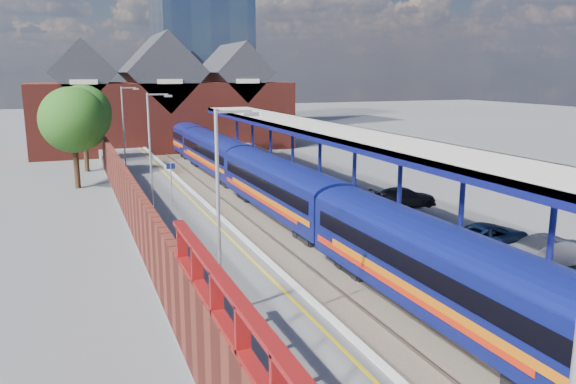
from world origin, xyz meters
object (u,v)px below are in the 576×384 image
lamp_post_c (152,144)px  parked_car_blue (488,236)px  lamp_post_d (125,123)px  train (244,166)px  parked_car_silver (556,251)px  lamp_post_b (222,201)px  platform_sign (171,176)px  parked_car_dark (404,197)px

lamp_post_c → parked_car_blue: bearing=-44.9°
lamp_post_c → lamp_post_d: size_ratio=1.00×
lamp_post_c → parked_car_blue: size_ratio=1.57×
train → parked_car_silver: size_ratio=16.77×
lamp_post_c → lamp_post_b: bearing=-90.0°
lamp_post_b → parked_car_silver: bearing=-1.6°
platform_sign → parked_car_dark: (13.05, -6.80, -1.08)m
train → parked_car_silver: train is taller
lamp_post_b → lamp_post_d: (0.00, 32.00, 0.00)m
lamp_post_b → parked_car_blue: lamp_post_b is taller
parked_car_dark → parked_car_blue: parked_car_blue is taller
platform_sign → lamp_post_d: bearing=95.6°
train → platform_sign: size_ratio=26.37×
lamp_post_c → parked_car_dark: size_ratio=1.66×
train → lamp_post_c: size_ratio=9.42×
lamp_post_b → parked_car_dark: lamp_post_b is taller
lamp_post_b → lamp_post_c: same height
lamp_post_b → lamp_post_d: bearing=90.0°
train → lamp_post_c: 11.17m
parked_car_dark → train: bearing=27.3°
lamp_post_d → parked_car_dark: size_ratio=1.66×
lamp_post_c → platform_sign: (1.36, 2.00, -2.30)m
lamp_post_b → platform_sign: bearing=85.7°
platform_sign → parked_car_blue: 19.66m
parked_car_blue → platform_sign: bearing=26.0°
platform_sign → parked_car_silver: bearing=-54.4°
train → parked_car_blue: train is taller
train → lamp_post_d: lamp_post_d is taller
train → lamp_post_c: bearing=-136.7°
train → lamp_post_b: 24.85m
lamp_post_c → parked_car_silver: (14.52, -16.41, -3.34)m
parked_car_silver → parked_car_blue: (-1.05, 2.97, -0.03)m
lamp_post_d → parked_car_silver: 35.67m
parked_car_blue → parked_car_dark: bearing=-18.3°
parked_car_silver → platform_sign: bearing=39.7°
lamp_post_b → platform_sign: lamp_post_b is taller
parked_car_silver → lamp_post_b: bearing=92.5°
parked_car_dark → platform_sign: bearing=61.5°
lamp_post_d → platform_sign: 14.25m
lamp_post_d → parked_car_silver: (14.52, -32.41, -3.34)m
parked_car_silver → parked_car_dark: size_ratio=0.93×
platform_sign → parked_car_silver: size_ratio=0.64×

